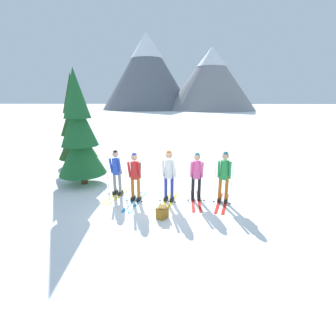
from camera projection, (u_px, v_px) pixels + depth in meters
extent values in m
plane|color=white|center=(164.00, 199.00, 8.31)|extent=(400.00, 400.00, 0.00)
cube|color=yellow|center=(119.00, 196.00, 8.61)|extent=(0.54, 1.61, 0.02)
cube|color=yellow|center=(114.00, 195.00, 8.68)|extent=(0.54, 1.61, 0.02)
cube|color=black|center=(121.00, 193.00, 8.68)|extent=(0.18, 0.28, 0.12)
cylinder|color=gray|center=(120.00, 182.00, 8.55)|extent=(0.11, 0.11, 0.80)
cube|color=black|center=(115.00, 192.00, 8.75)|extent=(0.18, 0.28, 0.12)
cylinder|color=gray|center=(115.00, 181.00, 8.62)|extent=(0.11, 0.11, 0.80)
cylinder|color=blue|center=(116.00, 166.00, 8.43)|extent=(0.28, 0.28, 0.60)
sphere|color=tan|center=(115.00, 154.00, 8.30)|extent=(0.22, 0.22, 0.22)
sphere|color=black|center=(115.00, 152.00, 8.28)|extent=(0.16, 0.16, 0.16)
cylinder|color=blue|center=(120.00, 166.00, 8.31)|extent=(0.13, 0.21, 0.57)
cylinder|color=blue|center=(111.00, 166.00, 8.42)|extent=(0.13, 0.21, 0.57)
cylinder|color=#A5A5AD|center=(121.00, 182.00, 8.32)|extent=(0.02, 0.02, 1.21)
cylinder|color=black|center=(122.00, 196.00, 8.47)|extent=(0.07, 0.07, 0.01)
cylinder|color=#A5A5AD|center=(108.00, 180.00, 8.49)|extent=(0.02, 0.02, 1.21)
cylinder|color=black|center=(109.00, 194.00, 8.64)|extent=(0.07, 0.07, 0.01)
cube|color=#1E84D1|center=(138.00, 202.00, 8.09)|extent=(0.38, 1.71, 0.02)
cube|color=#1E84D1|center=(132.00, 201.00, 8.14)|extent=(0.38, 1.71, 0.02)
cube|color=black|center=(139.00, 199.00, 8.17)|extent=(0.15, 0.27, 0.12)
cylinder|color=#B76019|center=(139.00, 187.00, 8.04)|extent=(0.11, 0.11, 0.82)
cube|color=black|center=(133.00, 198.00, 8.21)|extent=(0.15, 0.27, 0.12)
cylinder|color=#B76019|center=(133.00, 186.00, 8.09)|extent=(0.11, 0.11, 0.82)
cylinder|color=red|center=(135.00, 170.00, 7.90)|extent=(0.28, 0.28, 0.61)
sphere|color=tan|center=(134.00, 157.00, 7.77)|extent=(0.22, 0.22, 0.22)
sphere|color=#2D389E|center=(134.00, 155.00, 7.75)|extent=(0.17, 0.17, 0.17)
cylinder|color=red|center=(139.00, 170.00, 7.80)|extent=(0.11, 0.21, 0.58)
cylinder|color=red|center=(129.00, 170.00, 7.87)|extent=(0.11, 0.21, 0.58)
cylinder|color=#A5A5AD|center=(141.00, 187.00, 7.81)|extent=(0.02, 0.02, 1.23)
cylinder|color=black|center=(142.00, 202.00, 7.97)|extent=(0.07, 0.07, 0.01)
cylinder|color=#A5A5AD|center=(126.00, 185.00, 7.93)|extent=(0.02, 0.02, 1.23)
cylinder|color=black|center=(127.00, 200.00, 8.08)|extent=(0.07, 0.07, 0.01)
cube|color=black|center=(137.00, 168.00, 8.05)|extent=(0.28, 0.20, 0.36)
cube|color=yellow|center=(171.00, 202.00, 8.06)|extent=(0.43, 1.59, 0.02)
cube|color=yellow|center=(165.00, 201.00, 8.11)|extent=(0.43, 1.59, 0.02)
cube|color=black|center=(172.00, 199.00, 8.13)|extent=(0.16, 0.28, 0.12)
cylinder|color=#2D389E|center=(172.00, 187.00, 8.00)|extent=(0.11, 0.11, 0.86)
cube|color=black|center=(166.00, 198.00, 8.19)|extent=(0.16, 0.28, 0.12)
cylinder|color=#2D389E|center=(166.00, 186.00, 8.05)|extent=(0.11, 0.11, 0.86)
cylinder|color=white|center=(169.00, 169.00, 7.85)|extent=(0.28, 0.28, 0.64)
sphere|color=tan|center=(169.00, 155.00, 7.72)|extent=(0.23, 0.23, 0.23)
sphere|color=#B76019|center=(169.00, 153.00, 7.70)|extent=(0.17, 0.17, 0.17)
cylinder|color=white|center=(174.00, 169.00, 7.74)|extent=(0.12, 0.22, 0.61)
cylinder|color=white|center=(163.00, 168.00, 7.83)|extent=(0.12, 0.22, 0.61)
cylinder|color=#A5A5AD|center=(175.00, 186.00, 7.77)|extent=(0.02, 0.02, 1.29)
cylinder|color=black|center=(175.00, 202.00, 7.93)|extent=(0.07, 0.07, 0.01)
cylinder|color=#A5A5AD|center=(160.00, 185.00, 7.90)|extent=(0.02, 0.02, 1.29)
cylinder|color=black|center=(160.00, 201.00, 8.06)|extent=(0.07, 0.07, 0.01)
cube|color=red|center=(199.00, 201.00, 8.17)|extent=(0.11, 1.78, 0.02)
cube|color=red|center=(193.00, 201.00, 8.19)|extent=(0.11, 1.78, 0.02)
cube|color=black|center=(199.00, 198.00, 8.25)|extent=(0.11, 0.26, 0.12)
cylinder|color=black|center=(199.00, 186.00, 8.12)|extent=(0.11, 0.11, 0.81)
cube|color=black|center=(193.00, 198.00, 8.26)|extent=(0.11, 0.26, 0.12)
cylinder|color=black|center=(193.00, 186.00, 8.14)|extent=(0.11, 0.11, 0.81)
cylinder|color=#E55193|center=(197.00, 170.00, 7.96)|extent=(0.28, 0.28, 0.61)
sphere|color=tan|center=(197.00, 157.00, 7.84)|extent=(0.22, 0.22, 0.22)
sphere|color=#1E6B7A|center=(197.00, 155.00, 7.82)|extent=(0.16, 0.16, 0.16)
cylinder|color=#E55193|center=(202.00, 170.00, 7.89)|extent=(0.08, 0.20, 0.58)
cylinder|color=#E55193|center=(191.00, 170.00, 7.91)|extent=(0.08, 0.20, 0.58)
cylinder|color=#A5A5AD|center=(204.00, 186.00, 7.92)|extent=(0.02, 0.02, 1.22)
cylinder|color=black|center=(204.00, 200.00, 8.07)|extent=(0.07, 0.07, 0.01)
cylinder|color=#A5A5AD|center=(189.00, 185.00, 7.95)|extent=(0.02, 0.02, 1.22)
cylinder|color=black|center=(188.00, 200.00, 8.10)|extent=(0.07, 0.07, 0.01)
cube|color=red|center=(225.00, 203.00, 7.95)|extent=(0.55, 1.65, 0.02)
cube|color=red|center=(219.00, 203.00, 8.02)|extent=(0.55, 1.65, 0.02)
cube|color=black|center=(226.00, 200.00, 8.03)|extent=(0.18, 0.28, 0.12)
cylinder|color=#B76019|center=(227.00, 188.00, 7.90)|extent=(0.11, 0.11, 0.85)
cube|color=black|center=(219.00, 200.00, 8.09)|extent=(0.18, 0.28, 0.12)
cylinder|color=#B76019|center=(220.00, 187.00, 7.96)|extent=(0.11, 0.11, 0.85)
cylinder|color=#238C42|center=(225.00, 170.00, 7.76)|extent=(0.28, 0.28, 0.64)
sphere|color=tan|center=(225.00, 156.00, 7.62)|extent=(0.23, 0.23, 0.23)
sphere|color=#1E6B7A|center=(226.00, 154.00, 7.61)|extent=(0.17, 0.17, 0.17)
cylinder|color=#238C42|center=(230.00, 170.00, 7.64)|extent=(0.13, 0.22, 0.60)
cylinder|color=#238C42|center=(219.00, 169.00, 7.75)|extent=(0.13, 0.22, 0.60)
cylinder|color=#A5A5AD|center=(231.00, 188.00, 7.66)|extent=(0.02, 0.02, 1.27)
cylinder|color=black|center=(230.00, 204.00, 7.82)|extent=(0.07, 0.07, 0.01)
cylinder|color=#A5A5AD|center=(215.00, 186.00, 7.82)|extent=(0.02, 0.02, 1.27)
cylinder|color=black|center=(214.00, 202.00, 7.99)|extent=(0.07, 0.07, 0.01)
cube|color=#99661E|center=(225.00, 168.00, 7.90)|extent=(0.29, 0.23, 0.36)
cylinder|color=#51381E|center=(84.00, 173.00, 9.78)|extent=(0.28, 0.28, 0.89)
cone|color=#195628|center=(81.00, 151.00, 9.52)|extent=(1.90, 1.90, 1.88)
cone|color=#195628|center=(78.00, 122.00, 9.19)|extent=(1.45, 1.45, 1.88)
cone|color=#195628|center=(75.00, 93.00, 8.89)|extent=(1.04, 1.04, 1.88)
cylinder|color=#51381E|center=(79.00, 157.00, 12.48)|extent=(0.28, 0.28, 0.91)
cone|color=#1E4219|center=(77.00, 140.00, 12.21)|extent=(1.94, 1.94, 1.91)
cone|color=#1E4219|center=(74.00, 116.00, 11.87)|extent=(1.48, 1.48, 1.91)
cone|color=#1E4219|center=(72.00, 93.00, 11.56)|extent=(1.06, 1.06, 1.91)
cube|color=#99661E|center=(162.00, 213.00, 6.95)|extent=(0.39, 0.40, 0.34)
cube|color=brown|center=(162.00, 207.00, 6.90)|extent=(0.22, 0.28, 0.04)
cone|color=slate|center=(147.00, 72.00, 83.02)|extent=(32.67, 32.67, 25.80)
cone|color=white|center=(147.00, 45.00, 80.62)|extent=(11.44, 11.44, 8.60)
cone|color=gray|center=(211.00, 79.00, 77.83)|extent=(30.41, 30.41, 20.03)
cone|color=white|center=(212.00, 57.00, 75.90)|extent=(9.90, 9.90, 6.21)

